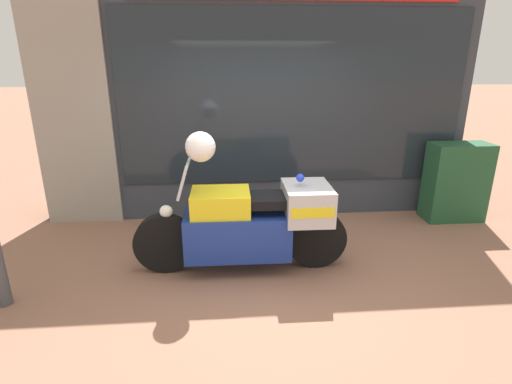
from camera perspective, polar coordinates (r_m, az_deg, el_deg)
ground_plane at (r=4.46m, az=2.47°, el=-12.08°), size 60.00×60.00×0.00m
shop_building at (r=5.82m, az=-4.24°, el=12.83°), size 6.08×0.55×3.36m
window_display at (r=6.17m, az=4.32°, el=1.52°), size 4.60×0.30×1.91m
paramedic_motorcycle at (r=4.40m, az=-0.63°, el=-4.40°), size 2.36×0.65×1.25m
utility_cabinet at (r=6.44m, az=26.66°, el=1.28°), size 0.83×0.42×1.13m
white_helmet at (r=4.14m, az=-7.95°, el=6.41°), size 0.31×0.31×0.31m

